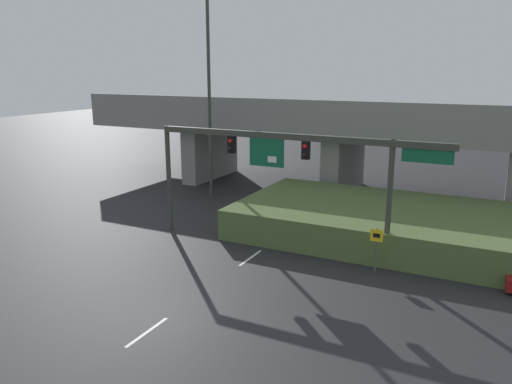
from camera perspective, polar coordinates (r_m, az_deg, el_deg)
name	(u,v)px	position (r m, az deg, el deg)	size (l,w,h in m)	color
ground_plane	(170,316)	(20.78, -9.79, -13.75)	(160.00, 160.00, 0.00)	#262628
lane_markings	(283,235)	(29.74, 3.10, -4.88)	(0.14, 27.63, 0.01)	silver
signal_gantry	(285,157)	(26.10, 3.28, 4.06)	(16.06, 0.44, 6.34)	#383D33
speed_limit_sign	(376,243)	(24.68, 13.58, -5.74)	(0.60, 0.11, 2.20)	#4C4C4C
highway_light_pole_near	(209,75)	(37.25, -5.41, 13.13)	(0.70, 0.36, 17.43)	#383D33
overpass_bridge	(345,128)	(39.43, 10.13, 7.23)	(43.34, 9.02, 7.46)	gray
grass_embankment	(378,221)	(30.10, 13.74, -3.29)	(16.03, 9.66, 1.76)	#4C6033
parked_sedan_near_right	(489,255)	(27.17, 25.04, -6.57)	(4.77, 2.27, 1.47)	black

